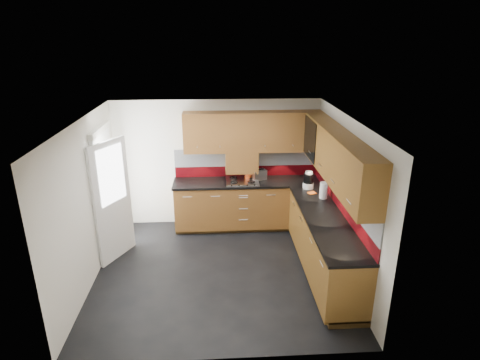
{
  "coord_description": "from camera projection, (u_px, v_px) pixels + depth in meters",
  "views": [
    {
      "loc": [
        -0.01,
        -5.41,
        3.55
      ],
      "look_at": [
        0.36,
        0.65,
        1.28
      ],
      "focal_mm": 30.0,
      "sensor_mm": 36.0,
      "label": 1
    }
  ],
  "objects": [
    {
      "name": "utensil_pot",
      "position": [
        248.0,
        174.0,
        7.47
      ],
      "size": [
        0.12,
        0.12,
        0.44
      ],
      "color": "#C64012",
      "rests_on": "countertop"
    },
    {
      "name": "extractor_hood",
      "position": [
        242.0,
        161.0,
        7.41
      ],
      "size": [
        0.6,
        0.33,
        0.4
      ],
      "primitive_type": "cube",
      "color": "#582F13",
      "rests_on": "room"
    },
    {
      "name": "orange_cloth",
      "position": [
        312.0,
        193.0,
        6.84
      ],
      "size": [
        0.16,
        0.15,
        0.01
      ],
      "primitive_type": "cube",
      "rotation": [
        0.0,
        0.0,
        0.35
      ],
      "color": "orange",
      "rests_on": "countertop"
    },
    {
      "name": "room",
      "position": [
        218.0,
        182.0,
        5.78
      ],
      "size": [
        4.0,
        3.8,
        2.64
      ],
      "color": "black"
    },
    {
      "name": "backsplash",
      "position": [
        293.0,
        177.0,
        6.82
      ],
      "size": [
        2.7,
        3.2,
        0.54
      ],
      "color": "maroon",
      "rests_on": "countertop"
    },
    {
      "name": "base_cabinets",
      "position": [
        281.0,
        224.0,
        6.88
      ],
      "size": [
        2.7,
        3.2,
        0.95
      ],
      "color": "#582F13",
      "rests_on": "room"
    },
    {
      "name": "gas_hob",
      "position": [
        242.0,
        181.0,
        7.37
      ],
      "size": [
        0.6,
        0.52,
        0.05
      ],
      "color": "silver",
      "rests_on": "countertop"
    },
    {
      "name": "upper_cabinets",
      "position": [
        293.0,
        144.0,
        6.46
      ],
      "size": [
        2.5,
        3.2,
        0.72
      ],
      "color": "#582F13",
      "rests_on": "room"
    },
    {
      "name": "paper_towel",
      "position": [
        324.0,
        190.0,
        6.61
      ],
      "size": [
        0.17,
        0.17,
        0.28
      ],
      "primitive_type": "cylinder",
      "rotation": [
        0.0,
        0.0,
        0.41
      ],
      "color": "white",
      "rests_on": "countertop"
    },
    {
      "name": "toaster",
      "position": [
        259.0,
        175.0,
        7.46
      ],
      "size": [
        0.3,
        0.25,
        0.19
      ],
      "color": "silver",
      "rests_on": "countertop"
    },
    {
      "name": "countertop",
      "position": [
        281.0,
        198.0,
        6.7
      ],
      "size": [
        2.72,
        3.22,
        0.04
      ],
      "color": "black",
      "rests_on": "base_cabinets"
    },
    {
      "name": "glass_cabinet",
      "position": [
        318.0,
        137.0,
        6.74
      ],
      "size": [
        0.32,
        0.8,
        0.66
      ],
      "color": "black",
      "rests_on": "room"
    },
    {
      "name": "food_processor",
      "position": [
        308.0,
        181.0,
        7.02
      ],
      "size": [
        0.19,
        0.19,
        0.31
      ],
      "color": "white",
      "rests_on": "countertop"
    },
    {
      "name": "back_door",
      "position": [
        109.0,
        195.0,
        6.54
      ],
      "size": [
        0.42,
        1.19,
        2.04
      ],
      "color": "white",
      "rests_on": "room"
    }
  ]
}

